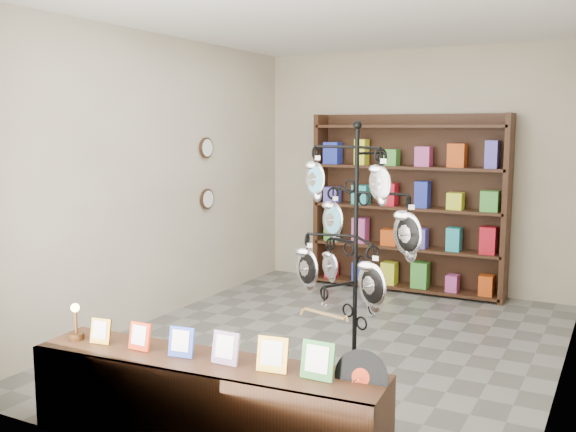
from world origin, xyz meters
name	(u,v)px	position (x,y,z in m)	size (l,w,h in m)	color
ground	(331,343)	(0.00, 0.00, 0.00)	(5.00, 5.00, 0.00)	slate
room_envelope	(333,148)	(0.00, 0.00, 1.85)	(5.00, 5.00, 5.00)	#BFB699
display_tree	(356,237)	(0.58, -0.88, 1.21)	(1.12, 1.12, 2.09)	black
front_shelf	(204,403)	(0.10, -2.20, 0.29)	(2.39, 0.67, 0.83)	black
back_shelving	(408,209)	(0.00, 2.30, 1.03)	(2.42, 0.36, 2.20)	black
wall_clocks	(207,174)	(-1.97, 0.80, 1.50)	(0.03, 0.24, 0.84)	black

